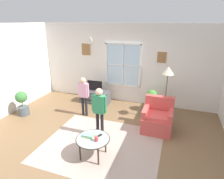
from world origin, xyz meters
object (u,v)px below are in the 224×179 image
at_px(television, 95,86).
at_px(potted_plant_corner, 22,103).
at_px(armchair, 157,119).
at_px(floor_lamp, 168,76).
at_px(person_green_shirt, 99,107).
at_px(remote_near_books, 99,136).
at_px(tv_stand, 95,97).
at_px(coffee_table, 93,140).
at_px(potted_plant_by_window, 152,99).
at_px(book_stack, 89,135).
at_px(person_pink_shirt, 84,92).
at_px(cup, 96,139).

height_order(television, potted_plant_corner, television).
bearing_deg(armchair, floor_lamp, 80.08).
relative_size(television, person_green_shirt, 0.42).
relative_size(person_green_shirt, potted_plant_corner, 1.67).
distance_m(armchair, remote_near_books, 1.78).
bearing_deg(person_green_shirt, tv_stand, 117.51).
height_order(coffee_table, potted_plant_by_window, potted_plant_by_window).
distance_m(book_stack, person_pink_shirt, 1.85).
relative_size(coffee_table, potted_plant_by_window, 1.03).
bearing_deg(television, cup, -65.15).
xyz_separation_m(book_stack, person_pink_shirt, (-0.92, 1.58, 0.29)).
bearing_deg(tv_stand, armchair, -25.12).
bearing_deg(floor_lamp, remote_near_books, -119.68).
xyz_separation_m(tv_stand, remote_near_books, (1.22, -2.49, 0.23)).
distance_m(tv_stand, potted_plant_by_window, 1.98).
bearing_deg(floor_lamp, cup, -117.40).
xyz_separation_m(tv_stand, person_green_shirt, (0.97, -1.86, 0.58)).
bearing_deg(television, person_pink_shirt, -84.67).
relative_size(cup, potted_plant_by_window, 0.15).
xyz_separation_m(tv_stand, potted_plant_by_window, (1.97, 0.01, 0.20)).
bearing_deg(person_green_shirt, floor_lamp, 45.16).
bearing_deg(potted_plant_corner, person_green_shirt, -5.92).
xyz_separation_m(tv_stand, floor_lamp, (2.41, -0.40, 1.11)).
height_order(coffee_table, cup, cup).
relative_size(remote_near_books, potted_plant_by_window, 0.20).
height_order(television, person_green_shirt, person_green_shirt).
xyz_separation_m(remote_near_books, person_green_shirt, (-0.25, 0.64, 0.35)).
xyz_separation_m(remote_near_books, potted_plant_corner, (-2.95, 0.92, -0.05)).
xyz_separation_m(cup, potted_plant_corner, (-2.96, 1.09, -0.09)).
height_order(potted_plant_corner, floor_lamp, floor_lamp).
distance_m(person_pink_shirt, potted_plant_corner, 1.94).
height_order(television, cup, television).
bearing_deg(floor_lamp, tv_stand, 170.55).
bearing_deg(potted_plant_corner, potted_plant_by_window, 23.25).
height_order(person_pink_shirt, potted_plant_corner, person_pink_shirt).
bearing_deg(book_stack, potted_plant_corner, 160.05).
relative_size(person_pink_shirt, potted_plant_by_window, 1.72).
distance_m(remote_near_books, potted_plant_corner, 3.09).
relative_size(television, person_pink_shirt, 0.44).
bearing_deg(person_green_shirt, book_stack, -86.69).
height_order(person_green_shirt, floor_lamp, floor_lamp).
relative_size(coffee_table, potted_plant_corner, 0.94).
xyz_separation_m(coffee_table, potted_plant_corner, (-2.86, 1.04, -0.01)).
xyz_separation_m(coffee_table, potted_plant_by_window, (0.84, 2.63, 0.00)).
distance_m(book_stack, cup, 0.25).
distance_m(coffee_table, cup, 0.14).
bearing_deg(tv_stand, person_pink_shirt, -84.68).
height_order(television, coffee_table, television).
bearing_deg(potted_plant_by_window, remote_near_books, -106.73).
bearing_deg(armchair, coffee_table, -127.03).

